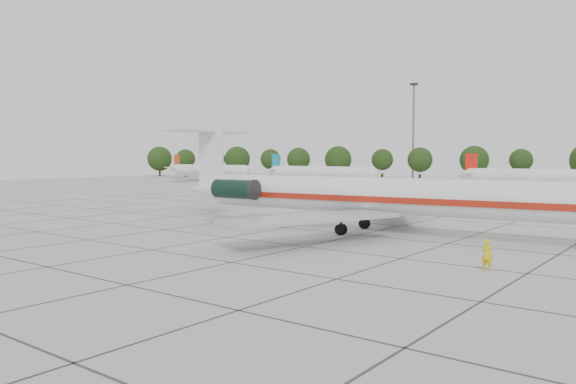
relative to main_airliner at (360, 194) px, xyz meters
The scene contains 9 objects.
ground 8.07m from the main_airliner, 167.00° to the right, with size 260.00×260.00×0.00m, color #B9B9B2.
apron_joints 15.52m from the main_airliner, 118.09° to the left, with size 170.00×170.00×0.02m, color #383838.
main_airliner is the anchor object (origin of this frame).
ground_crew 18.07m from the main_airliner, 34.73° to the right, with size 0.69×0.45×1.90m, color yellow.
bg_airliner_a 112.97m from the main_airliner, 142.54° to the left, with size 28.24×27.20×7.40m.
bg_airliner_b 82.31m from the main_airliner, 126.89° to the left, with size 28.24×27.20×7.40m.
bg_airliner_c 67.66m from the main_airliner, 90.57° to the left, with size 28.24×27.20×7.40m.
tree_line 85.49m from the main_airliner, 102.72° to the left, with size 249.86×8.44×10.22m.
floodlight_mast 98.29m from the main_airliner, 112.34° to the left, with size 1.60×1.60×25.45m.
Camera 1 is at (32.63, -42.00, 6.81)m, focal length 35.00 mm.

